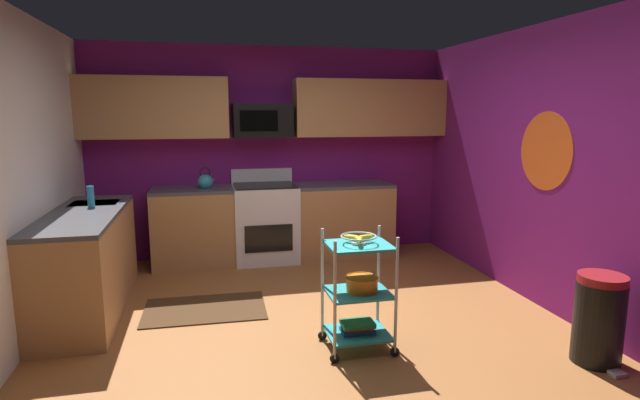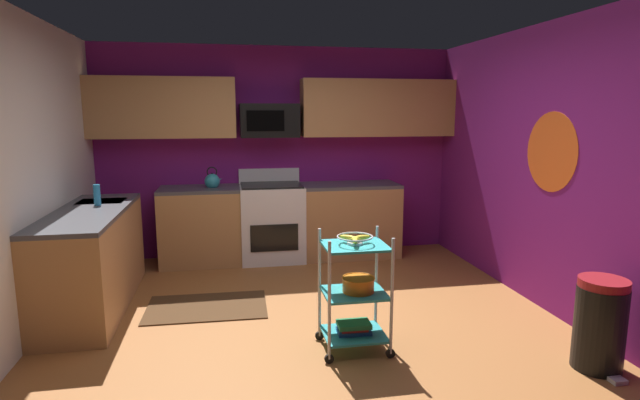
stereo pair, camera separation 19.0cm
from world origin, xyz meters
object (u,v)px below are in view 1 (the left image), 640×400
mixing_bowl_large (362,283)px  trash_can (599,319)px  rolling_cart (358,292)px  microwave (262,121)px  dish_soap_bottle (91,197)px  oven_range (265,222)px  kettle (205,182)px  book_stack (357,327)px  fruit_bowl (359,238)px

mixing_bowl_large → trash_can: 1.72m
rolling_cart → mixing_bowl_large: rolling_cart is taller
trash_can → microwave: bearing=122.1°
mixing_bowl_large → trash_can: bearing=-20.6°
dish_soap_bottle → rolling_cart: bearing=-35.4°
oven_range → mixing_bowl_large: bearing=-80.3°
oven_range → mixing_bowl_large: (0.43, -2.53, 0.04)m
kettle → book_stack: bearing=-66.5°
fruit_bowl → mixing_bowl_large: (0.03, -0.00, -0.36)m
rolling_cart → book_stack: (-0.00, -0.00, -0.28)m
fruit_bowl → trash_can: 1.82m
fruit_bowl → trash_can: bearing=-20.3°
rolling_cart → book_stack: size_ratio=3.50×
fruit_bowl → mixing_bowl_large: bearing=-0.0°
book_stack → kettle: 2.87m
oven_range → mixing_bowl_large: size_ratio=4.37×
microwave → rolling_cart: (0.40, -2.63, -1.25)m
mixing_bowl_large → fruit_bowl: bearing=180.0°
oven_range → kettle: 0.87m
microwave → trash_can: size_ratio=1.06×
rolling_cart → oven_range: bearing=99.0°
mixing_bowl_large → kettle: bearing=114.1°
mixing_bowl_large → trash_can: size_ratio=0.38×
rolling_cart → trash_can: bearing=-20.3°
book_stack → kettle: size_ratio=0.99×
fruit_bowl → oven_range: bearing=99.0°
microwave → kettle: microwave is taller
mixing_bowl_large → book_stack: bearing=180.0°
fruit_bowl → book_stack: 0.70m
book_stack → trash_can: bearing=-20.3°
rolling_cart → dish_soap_bottle: dish_soap_bottle is taller
kettle → oven_range: bearing=0.3°
book_stack → trash_can: trash_can is taller
rolling_cart → fruit_bowl: (-0.00, 0.00, 0.42)m
book_stack → rolling_cart: bearing=45.0°
mixing_bowl_large → book_stack: 0.35m
oven_range → fruit_bowl: (0.40, -2.53, 0.40)m
kettle → trash_can: (2.73, -3.12, -0.67)m
mixing_bowl_large → microwave: bearing=99.3°
fruit_bowl → trash_can: (1.63, -0.60, -0.55)m
fruit_bowl → kettle: bearing=113.5°
mixing_bowl_large → kettle: (-1.13, 2.52, 0.48)m
oven_range → book_stack: (0.40, -2.53, -0.30)m
microwave → mixing_bowl_large: (0.43, -2.63, -1.18)m
microwave → kettle: (-0.70, -0.11, -0.70)m
microwave → kettle: size_ratio=2.65×
kettle → dish_soap_bottle: (-1.05, -0.99, 0.02)m
microwave → mixing_bowl_large: size_ratio=2.78×
oven_range → fruit_bowl: 2.59m
dish_soap_bottle → trash_can: size_ratio=0.30×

